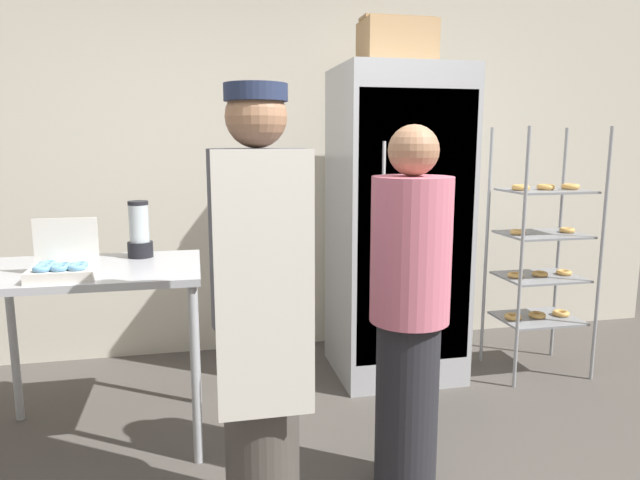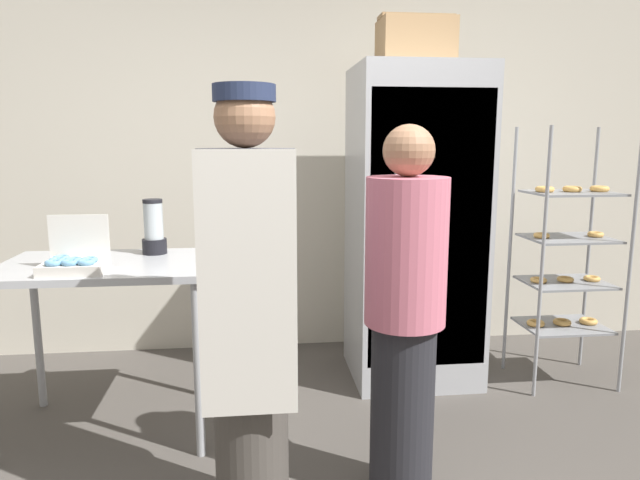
{
  "view_description": "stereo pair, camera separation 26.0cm",
  "coord_description": "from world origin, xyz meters",
  "px_view_note": "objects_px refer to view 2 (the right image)",
  "views": [
    {
      "loc": [
        -0.53,
        -1.78,
        1.53
      ],
      "look_at": [
        0.02,
        0.72,
        1.08
      ],
      "focal_mm": 32.0,
      "sensor_mm": 36.0,
      "label": 1
    },
    {
      "loc": [
        -0.27,
        -1.83,
        1.53
      ],
      "look_at": [
        0.02,
        0.72,
        1.08
      ],
      "focal_mm": 32.0,
      "sensor_mm": 36.0,
      "label": 2
    }
  ],
  "objects_px": {
    "donut_box": "(74,263)",
    "cardboard_storage_box": "(415,41)",
    "person_baker": "(249,305)",
    "person_customer": "(405,314)",
    "baking_rack": "(567,259)",
    "refrigerator": "(414,227)",
    "blender_pitcher": "(154,229)"
  },
  "relations": [
    {
      "from": "refrigerator",
      "to": "blender_pitcher",
      "type": "bearing_deg",
      "value": -168.41
    },
    {
      "from": "person_customer",
      "to": "baking_rack",
      "type": "bearing_deg",
      "value": 38.64
    },
    {
      "from": "baking_rack",
      "to": "donut_box",
      "type": "height_order",
      "value": "baking_rack"
    },
    {
      "from": "baking_rack",
      "to": "person_customer",
      "type": "relative_size",
      "value": 1.01
    },
    {
      "from": "person_baker",
      "to": "person_customer",
      "type": "height_order",
      "value": "person_baker"
    },
    {
      "from": "cardboard_storage_box",
      "to": "blender_pitcher",
      "type": "bearing_deg",
      "value": -168.75
    },
    {
      "from": "baking_rack",
      "to": "person_baker",
      "type": "relative_size",
      "value": 0.93
    },
    {
      "from": "donut_box",
      "to": "person_baker",
      "type": "xyz_separation_m",
      "value": [
        0.83,
        -0.6,
        -0.06
      ]
    },
    {
      "from": "donut_box",
      "to": "person_customer",
      "type": "height_order",
      "value": "person_customer"
    },
    {
      "from": "cardboard_storage_box",
      "to": "donut_box",
      "type": "bearing_deg",
      "value": -158.12
    },
    {
      "from": "blender_pitcher",
      "to": "baking_rack",
      "type": "bearing_deg",
      "value": 2.82
    },
    {
      "from": "donut_box",
      "to": "blender_pitcher",
      "type": "bearing_deg",
      "value": 55.12
    },
    {
      "from": "person_baker",
      "to": "person_customer",
      "type": "distance_m",
      "value": 0.66
    },
    {
      "from": "blender_pitcher",
      "to": "person_customer",
      "type": "bearing_deg",
      "value": -38.56
    },
    {
      "from": "baking_rack",
      "to": "person_customer",
      "type": "height_order",
      "value": "baking_rack"
    },
    {
      "from": "baking_rack",
      "to": "person_baker",
      "type": "bearing_deg",
      "value": -149.54
    },
    {
      "from": "donut_box",
      "to": "cardboard_storage_box",
      "type": "xyz_separation_m",
      "value": [
        1.83,
        0.74,
        1.16
      ]
    },
    {
      "from": "baking_rack",
      "to": "refrigerator",
      "type": "bearing_deg",
      "value": 168.06
    },
    {
      "from": "baking_rack",
      "to": "cardboard_storage_box",
      "type": "bearing_deg",
      "value": 169.29
    },
    {
      "from": "blender_pitcher",
      "to": "person_baker",
      "type": "bearing_deg",
      "value": -63.05
    },
    {
      "from": "blender_pitcher",
      "to": "person_customer",
      "type": "xyz_separation_m",
      "value": [
        1.17,
        -0.94,
        -0.23
      ]
    },
    {
      "from": "person_baker",
      "to": "cardboard_storage_box",
      "type": "bearing_deg",
      "value": 53.09
    },
    {
      "from": "donut_box",
      "to": "cardboard_storage_box",
      "type": "distance_m",
      "value": 2.29
    },
    {
      "from": "blender_pitcher",
      "to": "person_customer",
      "type": "distance_m",
      "value": 1.52
    },
    {
      "from": "baking_rack",
      "to": "person_baker",
      "type": "height_order",
      "value": "person_baker"
    },
    {
      "from": "baking_rack",
      "to": "blender_pitcher",
      "type": "height_order",
      "value": "baking_rack"
    },
    {
      "from": "cardboard_storage_box",
      "to": "person_baker",
      "type": "bearing_deg",
      "value": -126.91
    },
    {
      "from": "refrigerator",
      "to": "person_customer",
      "type": "relative_size",
      "value": 1.24
    },
    {
      "from": "baking_rack",
      "to": "cardboard_storage_box",
      "type": "relative_size",
      "value": 3.65
    },
    {
      "from": "refrigerator",
      "to": "cardboard_storage_box",
      "type": "relative_size",
      "value": 4.47
    },
    {
      "from": "blender_pitcher",
      "to": "cardboard_storage_box",
      "type": "height_order",
      "value": "cardboard_storage_box"
    },
    {
      "from": "blender_pitcher",
      "to": "person_baker",
      "type": "xyz_separation_m",
      "value": [
        0.53,
        -1.04,
        -0.15
      ]
    }
  ]
}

